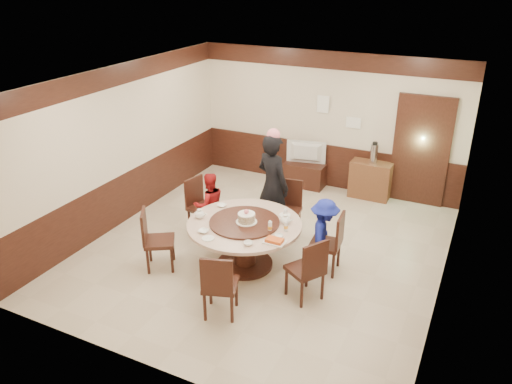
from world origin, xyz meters
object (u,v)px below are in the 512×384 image
at_px(person_red, 210,205).
at_px(side_cabinet, 370,180).
at_px(birthday_cake, 246,218).
at_px(thermos, 374,153).
at_px(banquet_table, 245,236).
at_px(person_standing, 273,185).
at_px(tv_stand, 305,175).
at_px(television, 306,153).
at_px(shrimp_platter, 275,241).
at_px(person_blue, 324,235).

bearing_deg(person_red, side_cabinet, -176.18).
xyz_separation_m(birthday_cake, thermos, (1.09, 3.38, 0.09)).
bearing_deg(banquet_table, thermos, 71.43).
distance_m(side_cabinet, thermos, 0.57).
bearing_deg(side_cabinet, banquet_table, -108.28).
bearing_deg(person_standing, birthday_cake, 116.28).
bearing_deg(thermos, side_cabinet, 180.00).
relative_size(person_red, tv_stand, 1.34).
bearing_deg(television, shrimp_platter, 92.81).
relative_size(banquet_table, person_blue, 1.49).
height_order(banquet_table, person_blue, person_blue).
xyz_separation_m(birthday_cake, shrimp_platter, (0.61, -0.33, -0.08)).
distance_m(birthday_cake, tv_stand, 3.42).
bearing_deg(person_blue, shrimp_platter, 132.03).
xyz_separation_m(tv_stand, thermos, (1.41, 0.03, 0.69)).
height_order(banquet_table, television, television).
bearing_deg(banquet_table, tv_stand, 94.73).
bearing_deg(tv_stand, birthday_cake, -84.61).
bearing_deg(banquet_table, person_blue, 21.71).
xyz_separation_m(banquet_table, side_cabinet, (1.11, 3.37, -0.16)).
bearing_deg(person_red, banquet_table, 98.96).
bearing_deg(television, person_blue, 104.41).
height_order(birthday_cake, side_cabinet, birthday_cake).
bearing_deg(shrimp_platter, tv_stand, 104.09).
distance_m(person_blue, shrimp_platter, 0.94).
xyz_separation_m(banquet_table, shrimp_platter, (0.65, -0.34, 0.24)).
relative_size(banquet_table, tv_stand, 2.04).
relative_size(person_red, side_cabinet, 1.43).
height_order(person_blue, thermos, person_blue).
distance_m(person_standing, thermos, 2.51).
bearing_deg(television, side_cabinet, 169.96).
xyz_separation_m(person_red, tv_stand, (0.72, 2.70, -0.32)).
height_order(person_standing, tv_stand, person_standing).
bearing_deg(person_red, television, -153.44).
xyz_separation_m(person_standing, person_blue, (1.16, -0.70, -0.32)).
distance_m(person_standing, television, 2.21).
xyz_separation_m(person_standing, thermos, (1.18, 2.22, 0.03)).
xyz_separation_m(person_blue, birthday_cake, (-1.08, -0.45, 0.27)).
relative_size(tv_stand, side_cabinet, 1.06).
relative_size(person_standing, person_blue, 1.55).
height_order(side_cabinet, thermos, thermos).
height_order(person_blue, birthday_cake, person_blue).
distance_m(birthday_cake, television, 3.36).
xyz_separation_m(tv_stand, side_cabinet, (1.39, 0.03, 0.12)).
bearing_deg(tv_stand, thermos, 1.22).
distance_m(banquet_table, person_blue, 1.20).
bearing_deg(thermos, tv_stand, -178.78).
xyz_separation_m(person_red, side_cabinet, (2.11, 2.73, -0.20)).
distance_m(banquet_table, shrimp_platter, 0.77).
bearing_deg(thermos, person_blue, -90.31).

